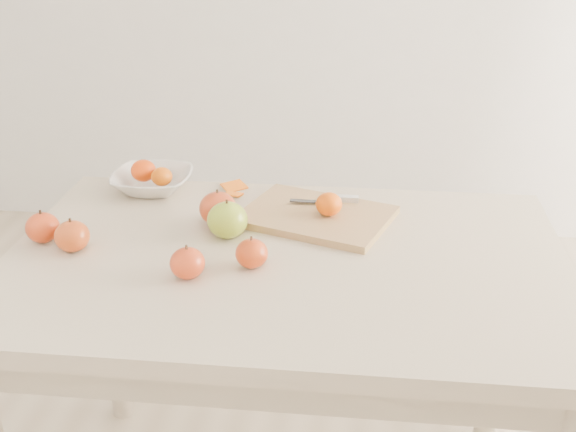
# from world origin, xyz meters

# --- Properties ---
(table) EXTENTS (1.20, 0.80, 0.75)m
(table) POSITION_xyz_m (0.00, 0.00, 0.65)
(table) COLOR beige
(table) RESTS_ON ground
(cutting_board) EXTENTS (0.40, 0.34, 0.02)m
(cutting_board) POSITION_xyz_m (0.05, 0.19, 0.76)
(cutting_board) COLOR #A97E54
(cutting_board) RESTS_ON table
(board_tangerine) EXTENTS (0.06, 0.06, 0.05)m
(board_tangerine) POSITION_xyz_m (0.08, 0.18, 0.80)
(board_tangerine) COLOR #DC4007
(board_tangerine) RESTS_ON cutting_board
(fruit_bowl) EXTENTS (0.20, 0.20, 0.05)m
(fruit_bowl) POSITION_xyz_m (-0.38, 0.32, 0.77)
(fruit_bowl) COLOR silver
(fruit_bowl) RESTS_ON table
(bowl_tangerine_near) EXTENTS (0.06, 0.06, 0.06)m
(bowl_tangerine_near) POSITION_xyz_m (-0.41, 0.33, 0.80)
(bowl_tangerine_near) COLOR #CF3B07
(bowl_tangerine_near) RESTS_ON fruit_bowl
(bowl_tangerine_far) EXTENTS (0.05, 0.05, 0.05)m
(bowl_tangerine_far) POSITION_xyz_m (-0.35, 0.31, 0.80)
(bowl_tangerine_far) COLOR #CE5007
(bowl_tangerine_far) RESTS_ON fruit_bowl
(orange_peel_a) EXTENTS (0.07, 0.07, 0.01)m
(orange_peel_a) POSITION_xyz_m (-0.18, 0.36, 0.75)
(orange_peel_a) COLOR orange
(orange_peel_a) RESTS_ON table
(orange_peel_b) EXTENTS (0.05, 0.04, 0.01)m
(orange_peel_b) POSITION_xyz_m (-0.17, 0.31, 0.75)
(orange_peel_b) COLOR orange
(orange_peel_b) RESTS_ON table
(paring_knife) EXTENTS (0.17, 0.05, 0.01)m
(paring_knife) POSITION_xyz_m (0.10, 0.26, 0.78)
(paring_knife) COLOR silver
(paring_knife) RESTS_ON cutting_board
(apple_green) EXTENTS (0.09, 0.09, 0.08)m
(apple_green) POSITION_xyz_m (-0.14, 0.08, 0.79)
(apple_green) COLOR #729C14
(apple_green) RESTS_ON table
(apple_red_b) EXTENTS (0.08, 0.08, 0.07)m
(apple_red_b) POSITION_xyz_m (-0.46, -0.03, 0.78)
(apple_red_b) COLOR maroon
(apple_red_b) RESTS_ON table
(apple_red_d) EXTENTS (0.07, 0.07, 0.07)m
(apple_red_d) POSITION_xyz_m (-0.54, 0.01, 0.78)
(apple_red_d) COLOR #A71F0E
(apple_red_d) RESTS_ON table
(apple_red_e) EXTENTS (0.07, 0.07, 0.06)m
(apple_red_e) POSITION_xyz_m (-0.06, -0.06, 0.78)
(apple_red_e) COLOR #A71101
(apple_red_e) RESTS_ON table
(apple_red_a) EXTENTS (0.09, 0.09, 0.08)m
(apple_red_a) POSITION_xyz_m (-0.17, 0.14, 0.79)
(apple_red_a) COLOR #9E1102
(apple_red_a) RESTS_ON table
(apple_red_c) EXTENTS (0.07, 0.07, 0.06)m
(apple_red_c) POSITION_xyz_m (-0.18, -0.12, 0.78)
(apple_red_c) COLOR #A70E07
(apple_red_c) RESTS_ON table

